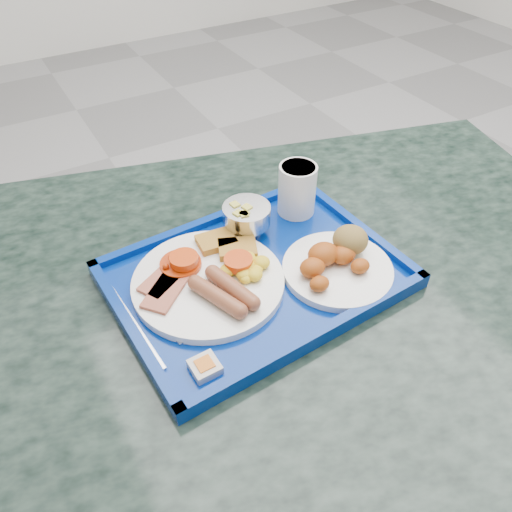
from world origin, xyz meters
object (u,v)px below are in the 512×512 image
at_px(fruit_bowl, 246,216).
at_px(bread_plate, 338,261).
at_px(main_plate, 212,277).
at_px(tray, 256,276).
at_px(juice_cup, 297,188).
at_px(table, 263,364).

bearing_deg(fruit_bowl, bread_plate, -62.44).
height_order(main_plate, fruit_bowl, fruit_bowl).
bearing_deg(tray, fruit_bowl, 68.97).
distance_m(fruit_bowl, juice_cup, 0.12).
distance_m(tray, bread_plate, 0.14).
bearing_deg(main_plate, table, -27.29).
relative_size(table, fruit_bowl, 17.57).
relative_size(tray, bread_plate, 2.61).
bearing_deg(tray, juice_cup, 36.24).
bearing_deg(juice_cup, bread_plate, -100.06).
bearing_deg(juice_cup, main_plate, -157.01).
relative_size(main_plate, fruit_bowl, 2.88).
xyz_separation_m(tray, juice_cup, (0.15, 0.11, 0.06)).
bearing_deg(fruit_bowl, juice_cup, 5.12).
bearing_deg(table, juice_cup, 42.05).
bearing_deg(main_plate, tray, -12.92).
xyz_separation_m(main_plate, juice_cup, (0.23, 0.10, 0.04)).
xyz_separation_m(bread_plate, fruit_bowl, (-0.08, 0.16, 0.02)).
distance_m(tray, fruit_bowl, 0.12).
distance_m(main_plate, bread_plate, 0.21).
bearing_deg(main_plate, fruit_bowl, 37.46).
distance_m(main_plate, fruit_bowl, 0.14).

